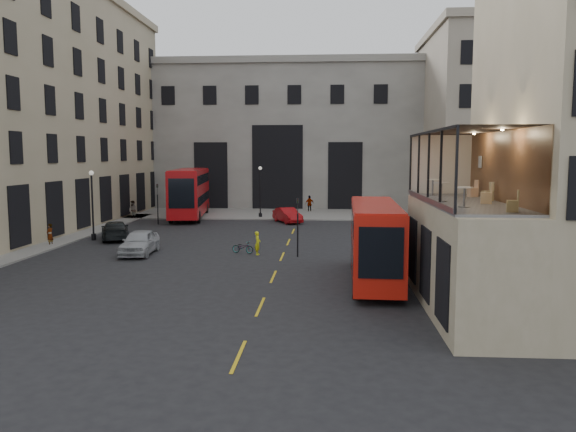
# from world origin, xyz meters

# --- Properties ---
(ground) EXTENTS (140.00, 140.00, 0.00)m
(ground) POSITION_xyz_m (0.00, 0.00, 0.00)
(ground) COLOR black
(ground) RESTS_ON ground
(host_building_main) EXTENTS (7.26, 11.40, 15.10)m
(host_building_main) POSITION_xyz_m (9.95, 0.00, 7.79)
(host_building_main) COLOR tan
(host_building_main) RESTS_ON ground
(host_frontage) EXTENTS (3.00, 11.00, 4.50)m
(host_frontage) POSITION_xyz_m (6.50, 0.00, 2.25)
(host_frontage) COLOR tan
(host_frontage) RESTS_ON ground
(cafe_floor) EXTENTS (3.00, 10.00, 0.10)m
(cafe_floor) POSITION_xyz_m (6.50, 0.00, 4.55)
(cafe_floor) COLOR slate
(cafe_floor) RESTS_ON host_frontage
(gateway) EXTENTS (35.00, 10.60, 18.00)m
(gateway) POSITION_xyz_m (-5.00, 47.99, 9.39)
(gateway) COLOR #9C9991
(gateway) RESTS_ON ground
(building_right) EXTENTS (16.60, 18.60, 20.00)m
(building_right) POSITION_xyz_m (20.00, 39.97, 10.39)
(building_right) COLOR #A19482
(building_right) RESTS_ON ground
(pavement_far) EXTENTS (40.00, 12.00, 0.12)m
(pavement_far) POSITION_xyz_m (-6.00, 38.00, 0.06)
(pavement_far) COLOR slate
(pavement_far) RESTS_ON ground
(traffic_light_near) EXTENTS (0.16, 0.20, 3.80)m
(traffic_light_near) POSITION_xyz_m (-1.00, 12.00, 2.42)
(traffic_light_near) COLOR black
(traffic_light_near) RESTS_ON ground
(traffic_light_far) EXTENTS (0.16, 0.20, 3.80)m
(traffic_light_far) POSITION_xyz_m (-15.00, 28.00, 2.42)
(traffic_light_far) COLOR black
(traffic_light_far) RESTS_ON ground
(street_lamp_a) EXTENTS (0.36, 0.36, 5.33)m
(street_lamp_a) POSITION_xyz_m (-17.00, 18.00, 2.39)
(street_lamp_a) COLOR black
(street_lamp_a) RESTS_ON ground
(street_lamp_b) EXTENTS (0.36, 0.36, 5.33)m
(street_lamp_b) POSITION_xyz_m (-6.00, 34.00, 2.39)
(street_lamp_b) COLOR black
(street_lamp_b) RESTS_ON ground
(bus_near) EXTENTS (2.67, 10.23, 4.05)m
(bus_near) POSITION_xyz_m (3.31, 5.21, 2.28)
(bus_near) COLOR red
(bus_near) RESTS_ON ground
(bus_far) EXTENTS (4.40, 12.90, 5.05)m
(bus_far) POSITION_xyz_m (-13.26, 33.44, 2.84)
(bus_far) COLOR #AC0B0F
(bus_far) RESTS_ON ground
(car_a) EXTENTS (2.19, 4.84, 1.61)m
(car_a) POSITION_xyz_m (-11.44, 12.22, 0.81)
(car_a) COLOR #A7AAAF
(car_a) RESTS_ON ground
(car_b) EXTENTS (3.30, 4.58, 1.44)m
(car_b) POSITION_xyz_m (-2.91, 30.17, 0.72)
(car_b) COLOR #96090D
(car_b) RESTS_ON ground
(car_c) EXTENTS (3.72, 5.34, 1.44)m
(car_c) POSITION_xyz_m (-15.44, 18.39, 0.72)
(car_c) COLOR black
(car_c) RESTS_ON ground
(bicycle) EXTENTS (1.60, 0.95, 0.80)m
(bicycle) POSITION_xyz_m (-4.72, 13.11, 0.40)
(bicycle) COLOR gray
(bicycle) RESTS_ON ground
(cyclist) EXTENTS (0.41, 0.59, 1.55)m
(cyclist) POSITION_xyz_m (-3.65, 12.56, 0.77)
(cyclist) COLOR yellow
(cyclist) RESTS_ON ground
(pedestrian_a) EXTENTS (1.12, 0.99, 1.90)m
(pedestrian_a) POSITION_xyz_m (-18.70, 31.74, 0.95)
(pedestrian_a) COLOR gray
(pedestrian_a) RESTS_ON ground
(pedestrian_b) EXTENTS (1.20, 1.02, 1.61)m
(pedestrian_b) POSITION_xyz_m (-12.45, 30.25, 0.80)
(pedestrian_b) COLOR gray
(pedestrian_b) RESTS_ON ground
(pedestrian_c) EXTENTS (1.22, 0.89, 1.92)m
(pedestrian_c) POSITION_xyz_m (-1.08, 40.00, 0.96)
(pedestrian_c) COLOR gray
(pedestrian_c) RESTS_ON ground
(pedestrian_d) EXTENTS (0.66, 0.89, 1.66)m
(pedestrian_d) POSITION_xyz_m (5.74, 33.06, 0.83)
(pedestrian_d) COLOR gray
(pedestrian_d) RESTS_ON ground
(pedestrian_e) EXTENTS (0.48, 0.65, 1.61)m
(pedestrian_e) POSITION_xyz_m (-19.00, 15.14, 0.81)
(pedestrian_e) COLOR gray
(pedestrian_e) RESTS_ON ground
(cafe_table_near) EXTENTS (0.60, 0.60, 0.75)m
(cafe_table_near) POSITION_xyz_m (5.91, -2.38, 5.10)
(cafe_table_near) COLOR white
(cafe_table_near) RESTS_ON cafe_floor
(cafe_table_mid) EXTENTS (0.64, 0.64, 0.79)m
(cafe_table_mid) POSITION_xyz_m (5.57, 0.12, 5.13)
(cafe_table_mid) COLOR beige
(cafe_table_mid) RESTS_ON cafe_floor
(cafe_table_far) EXTENTS (0.63, 0.63, 0.78)m
(cafe_table_far) POSITION_xyz_m (5.87, 3.62, 5.12)
(cafe_table_far) COLOR white
(cafe_table_far) RESTS_ON cafe_floor
(cafe_chair_a) EXTENTS (0.45, 0.45, 0.75)m
(cafe_chair_a) POSITION_xyz_m (7.12, -4.10, 4.83)
(cafe_chair_a) COLOR tan
(cafe_chair_a) RESTS_ON cafe_floor
(cafe_chair_b) EXTENTS (0.49, 0.49, 0.84)m
(cafe_chair_b) POSITION_xyz_m (7.16, -0.81, 4.86)
(cafe_chair_b) COLOR tan
(cafe_chair_b) RESTS_ON cafe_floor
(cafe_chair_c) EXTENTS (0.45, 0.45, 0.78)m
(cafe_chair_c) POSITION_xyz_m (7.62, 0.67, 4.84)
(cafe_chair_c) COLOR tan
(cafe_chair_c) RESTS_ON cafe_floor
(cafe_chair_d) EXTENTS (0.45, 0.45, 0.78)m
(cafe_chair_d) POSITION_xyz_m (7.56, 2.85, 4.84)
(cafe_chair_d) COLOR tan
(cafe_chair_d) RESTS_ON cafe_floor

